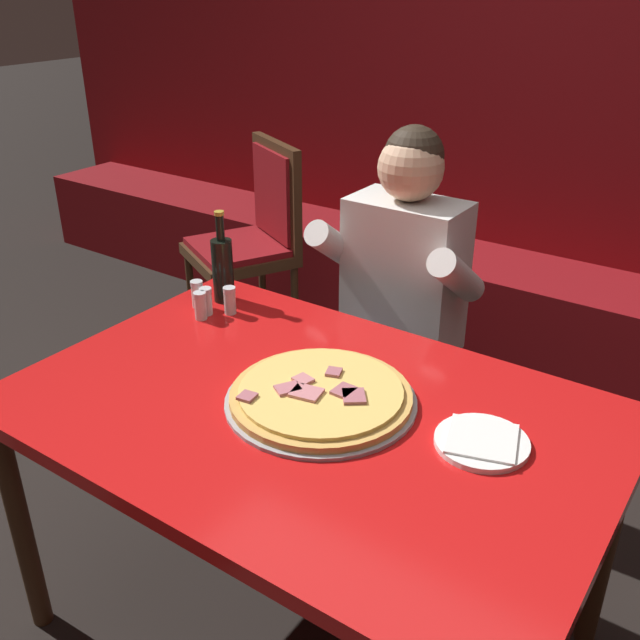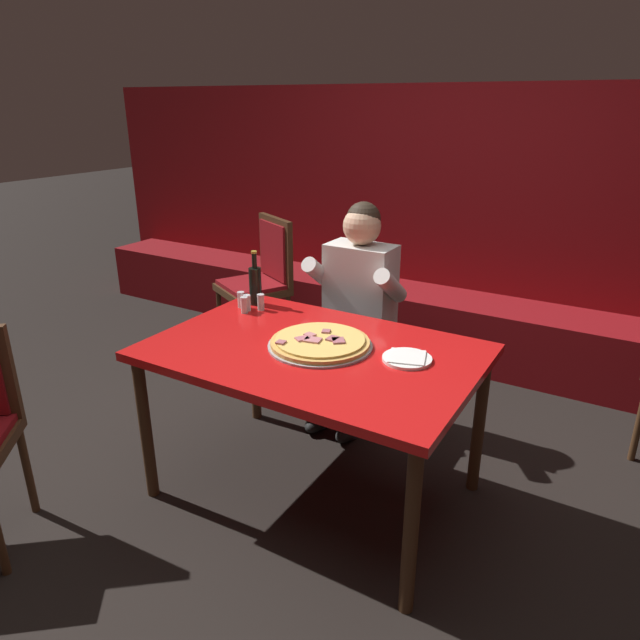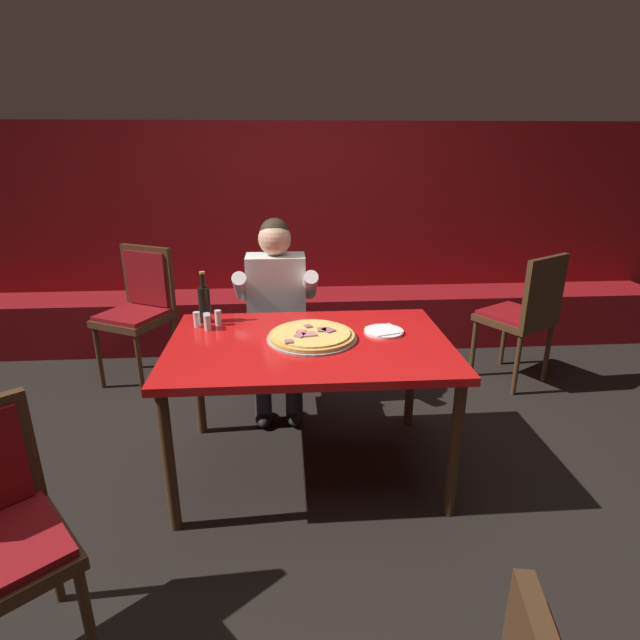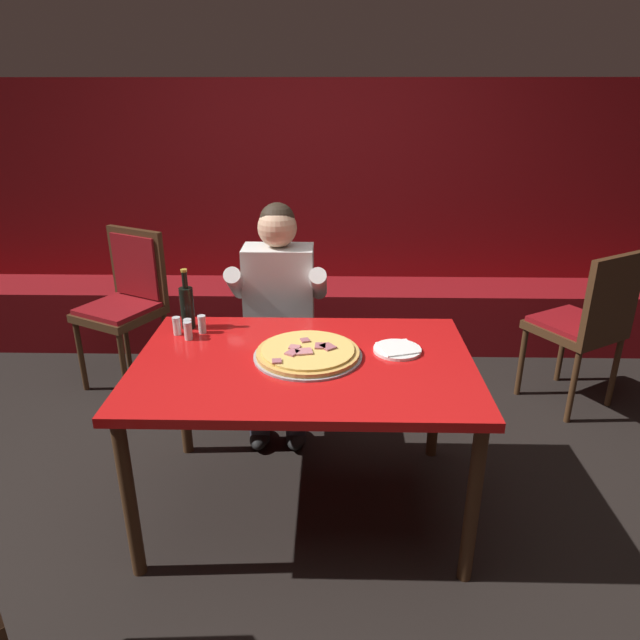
% 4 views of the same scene
% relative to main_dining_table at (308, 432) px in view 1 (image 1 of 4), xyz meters
% --- Properties ---
extents(ground_plane, '(24.00, 24.00, 0.00)m').
position_rel_main_dining_table_xyz_m(ground_plane, '(0.00, 0.00, -0.69)').
color(ground_plane, black).
extents(booth_wall_panel, '(6.80, 0.16, 1.90)m').
position_rel_main_dining_table_xyz_m(booth_wall_panel, '(0.00, 2.18, 0.26)').
color(booth_wall_panel, maroon).
rests_on(booth_wall_panel, ground_plane).
extents(booth_bench, '(6.46, 0.48, 0.46)m').
position_rel_main_dining_table_xyz_m(booth_bench, '(0.00, 1.86, -0.46)').
color(booth_bench, maroon).
rests_on(booth_bench, ground_plane).
extents(main_dining_table, '(1.44, 0.96, 0.76)m').
position_rel_main_dining_table_xyz_m(main_dining_table, '(0.00, 0.00, 0.00)').
color(main_dining_table, '#422816').
rests_on(main_dining_table, ground_plane).
extents(pizza, '(0.47, 0.47, 0.05)m').
position_rel_main_dining_table_xyz_m(pizza, '(0.02, 0.03, 0.09)').
color(pizza, '#9E9EA3').
rests_on(pizza, main_dining_table).
extents(plate_white_paper, '(0.21, 0.21, 0.02)m').
position_rel_main_dining_table_xyz_m(plate_white_paper, '(0.40, 0.10, 0.08)').
color(plate_white_paper, white).
rests_on(plate_white_paper, main_dining_table).
extents(beer_bottle, '(0.07, 0.07, 0.29)m').
position_rel_main_dining_table_xyz_m(beer_bottle, '(-0.57, 0.34, 0.18)').
color(beer_bottle, black).
rests_on(beer_bottle, main_dining_table).
extents(shaker_red_pepper_flakes, '(0.04, 0.04, 0.09)m').
position_rel_main_dining_table_xyz_m(shaker_red_pepper_flakes, '(-0.55, 0.24, 0.11)').
color(shaker_red_pepper_flakes, silver).
rests_on(shaker_red_pepper_flakes, main_dining_table).
extents(shaker_black_pepper, '(0.04, 0.04, 0.09)m').
position_rel_main_dining_table_xyz_m(shaker_black_pepper, '(-0.49, 0.28, 0.11)').
color(shaker_black_pepper, silver).
rests_on(shaker_black_pepper, main_dining_table).
extents(shaker_parmesan, '(0.04, 0.04, 0.09)m').
position_rel_main_dining_table_xyz_m(shaker_parmesan, '(-0.60, 0.26, 0.11)').
color(shaker_parmesan, silver).
rests_on(shaker_parmesan, main_dining_table).
extents(shaker_oregano, '(0.04, 0.04, 0.09)m').
position_rel_main_dining_table_xyz_m(shaker_oregano, '(-0.54, 0.20, 0.11)').
color(shaker_oregano, silver).
rests_on(shaker_oregano, main_dining_table).
extents(diner_seated_blue_shirt, '(0.53, 0.53, 1.27)m').
position_rel_main_dining_table_xyz_m(diner_seated_blue_shirt, '(-0.18, 0.72, 0.02)').
color(diner_seated_blue_shirt, black).
rests_on(diner_seated_blue_shirt, ground_plane).
extents(dining_chair_near_right, '(0.59, 0.59, 1.01)m').
position_rel_main_dining_table_xyz_m(dining_chair_near_right, '(-1.19, 1.24, -0.09)').
color(dining_chair_near_right, '#422816').
rests_on(dining_chair_near_right, ground_plane).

